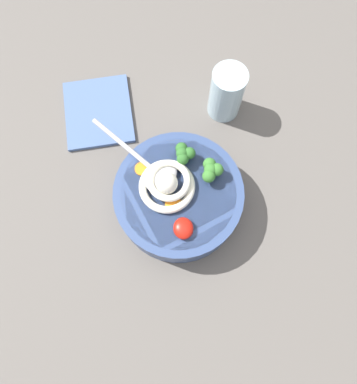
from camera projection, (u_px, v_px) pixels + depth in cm
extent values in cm
cube|color=#5B5651|center=(187.00, 225.00, 64.23)|extent=(107.31, 107.31, 3.80)
cylinder|color=#334775|center=(178.00, 198.00, 60.09)|extent=(21.05, 21.05, 6.94)
cylinder|color=gold|center=(178.00, 197.00, 59.83)|extent=(18.52, 18.52, 6.38)
torus|color=silver|center=(167.00, 186.00, 56.40)|extent=(8.96, 8.96, 1.24)
torus|color=silver|center=(169.00, 181.00, 55.63)|extent=(9.60, 9.60, 1.11)
sphere|color=silver|center=(167.00, 183.00, 54.86)|extent=(3.48, 3.48, 3.48)
ellipsoid|color=#B7B7BC|center=(161.00, 176.00, 56.70)|extent=(7.30, 7.39, 1.60)
cylinder|color=#B7B7BC|center=(127.00, 147.00, 58.11)|extent=(11.55, 10.78, 0.80)
ellipsoid|color=#B2190F|center=(183.00, 228.00, 54.31)|extent=(3.44, 3.10, 1.55)
cylinder|color=#7A9E60|center=(210.00, 173.00, 57.07)|extent=(1.06, 1.06, 1.13)
sphere|color=#38752D|center=(210.00, 170.00, 55.53)|extent=(2.08, 2.08, 2.08)
sphere|color=#38752D|center=(209.00, 164.00, 56.01)|extent=(2.08, 2.08, 2.08)
sphere|color=#38752D|center=(209.00, 176.00, 55.34)|extent=(2.08, 2.08, 2.08)
sphere|color=#38752D|center=(217.00, 170.00, 55.71)|extent=(2.08, 2.08, 2.08)
cylinder|color=#7A9E60|center=(183.00, 157.00, 57.92)|extent=(0.99, 0.99, 1.06)
sphere|color=#2D6628|center=(183.00, 153.00, 56.48)|extent=(1.94, 1.94, 1.94)
sphere|color=#2D6628|center=(183.00, 148.00, 56.93)|extent=(1.94, 1.94, 1.94)
sphere|color=#2D6628|center=(182.00, 159.00, 56.31)|extent=(1.94, 1.94, 1.94)
sphere|color=#2D6628|center=(190.00, 153.00, 56.65)|extent=(1.94, 1.94, 1.94)
cylinder|color=orange|center=(142.00, 169.00, 57.68)|extent=(2.30, 2.30, 0.40)
cylinder|color=orange|center=(173.00, 204.00, 55.83)|extent=(2.54, 2.54, 0.73)
cylinder|color=silver|center=(226.00, 93.00, 63.70)|extent=(6.10, 6.10, 10.72)
cube|color=#4C6693|center=(98.00, 112.00, 68.18)|extent=(15.00, 13.21, 0.80)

